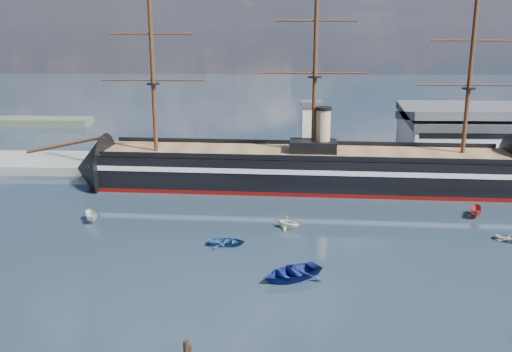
{
  "coord_description": "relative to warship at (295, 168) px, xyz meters",
  "views": [
    {
      "loc": [
        -5.78,
        -60.35,
        34.74
      ],
      "look_at": [
        -8.7,
        35.0,
        9.0
      ],
      "focal_mm": 40.0,
      "sensor_mm": 36.0,
      "label": 1
    }
  ],
  "objects": [
    {
      "name": "ground",
      "position": [
        0.91,
        -20.0,
        -4.04
      ],
      "size": [
        600.0,
        600.0,
        0.0
      ],
      "primitive_type": "plane",
      "color": "#1F2935",
      "rests_on": "ground"
    },
    {
      "name": "quay",
      "position": [
        10.91,
        16.0,
        -4.04
      ],
      "size": [
        180.0,
        18.0,
        2.0
      ],
      "primitive_type": "cube",
      "color": "slate",
      "rests_on": "ground"
    },
    {
      "name": "quay_tower",
      "position": [
        3.91,
        13.0,
        5.72
      ],
      "size": [
        5.0,
        5.0,
        15.0
      ],
      "color": "silver",
      "rests_on": "ground"
    },
    {
      "name": "warship",
      "position": [
        0.0,
        0.0,
        0.0
      ],
      "size": [
        113.33,
        21.51,
        53.94
      ],
      "rotation": [
        0.0,
        0.0,
        -0.06
      ],
      "color": "black",
      "rests_on": "ground"
    },
    {
      "name": "motorboat_a",
      "position": [
        -37.43,
        -24.32,
        -4.04
      ],
      "size": [
        6.21,
        4.47,
        2.34
      ],
      "primitive_type": "imported",
      "rotation": [
        0.0,
        0.0,
        0.45
      ],
      "color": "silver",
      "rests_on": "ground"
    },
    {
      "name": "motorboat_b",
      "position": [
        -12.2,
        -34.74,
        -4.04
      ],
      "size": [
        1.53,
        3.68,
        1.71
      ],
      "primitive_type": "imported",
      "rotation": [
        0.0,
        0.0,
        1.59
      ],
      "color": "navy",
      "rests_on": "ground"
    },
    {
      "name": "motorboat_c",
      "position": [
        32.81,
        -19.35,
        -4.04
      ],
      "size": [
        6.27,
        4.05,
        2.36
      ],
      "primitive_type": "imported",
      "rotation": [
        0.0,
        0.0,
        -0.35
      ],
      "color": "#A5332B",
      "rests_on": "ground"
    },
    {
      "name": "motorboat_d",
      "position": [
        -2.13,
        -26.67,
        -4.04
      ],
      "size": [
        6.15,
        7.41,
        2.52
      ],
      "primitive_type": "imported",
      "rotation": [
        0.0,
        0.0,
        1.02
      ],
      "color": "white",
      "rests_on": "ground"
    },
    {
      "name": "motorboat_e",
      "position": [
        34.09,
        -31.65,
        -4.04
      ],
      "size": [
        2.58,
        3.03,
        1.34
      ],
      "primitive_type": "imported",
      "rotation": [
        0.0,
        0.0,
        0.97
      ],
      "color": "gray",
      "rests_on": "ground"
    },
    {
      "name": "motorboat_g",
      "position": [
        -2.15,
        -46.75,
        -4.04
      ],
      "size": [
        4.82,
        5.84,
        2.57
      ],
      "primitive_type": "imported",
      "rotation": [
        0.0,
        0.0,
        -1.01
      ],
      "color": "navy",
      "rests_on": "ground"
    }
  ]
}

